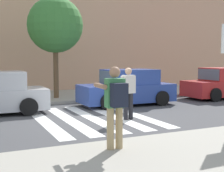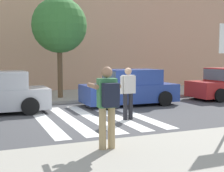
{
  "view_description": "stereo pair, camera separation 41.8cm",
  "coord_description": "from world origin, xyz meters",
  "views": [
    {
      "loc": [
        -3.77,
        -9.69,
        2.04
      ],
      "look_at": [
        0.6,
        -0.2,
        1.1
      ],
      "focal_mm": 50.0,
      "sensor_mm": 36.0,
      "label": 1
    },
    {
      "loc": [
        -3.39,
        -9.86,
        2.04
      ],
      "look_at": [
        0.6,
        -0.2,
        1.1
      ],
      "focal_mm": 50.0,
      "sensor_mm": 36.0,
      "label": 2
    }
  ],
  "objects": [
    {
      "name": "crosswalk_stripe_2",
      "position": [
        0.0,
        0.2,
        0.0
      ],
      "size": [
        0.44,
        5.2,
        0.01
      ],
      "primitive_type": "cube",
      "color": "silver",
      "rests_on": "ground"
    },
    {
      "name": "crosswalk_stripe_1",
      "position": [
        -0.8,
        0.2,
        0.0
      ],
      "size": [
        0.44,
        5.2,
        0.01
      ],
      "primitive_type": "cube",
      "color": "silver",
      "rests_on": "ground"
    },
    {
      "name": "sidewalk_far",
      "position": [
        0.0,
        6.0,
        0.07
      ],
      "size": [
        60.0,
        4.8,
        0.14
      ],
      "primitive_type": "cube",
      "color": "#9E998C",
      "rests_on": "ground"
    },
    {
      "name": "photographer_with_backpack",
      "position": [
        -1.04,
        -3.93,
        1.17
      ],
      "size": [
        0.61,
        0.86,
        1.72
      ],
      "color": "tan",
      "rests_on": "sidewalk_near"
    },
    {
      "name": "building_facade_far",
      "position": [
        0.0,
        10.4,
        3.21
      ],
      "size": [
        56.0,
        4.0,
        6.42
      ],
      "primitive_type": "cube",
      "color": "tan",
      "rests_on": "ground"
    },
    {
      "name": "parked_car_red",
      "position": [
        8.0,
        2.3,
        0.73
      ],
      "size": [
        4.1,
        1.92,
        1.55
      ],
      "color": "red",
      "rests_on": "ground"
    },
    {
      "name": "ground_plane",
      "position": [
        0.0,
        0.0,
        0.0
      ],
      "size": [
        120.0,
        120.0,
        0.0
      ],
      "primitive_type": "plane",
      "color": "#424244"
    },
    {
      "name": "crosswalk_stripe_3",
      "position": [
        0.8,
        0.2,
        0.0
      ],
      "size": [
        0.44,
        5.2,
        0.01
      ],
      "primitive_type": "cube",
      "color": "silver",
      "rests_on": "ground"
    },
    {
      "name": "crosswalk_stripe_0",
      "position": [
        -1.6,
        0.2,
        0.0
      ],
      "size": [
        0.44,
        5.2,
        0.01
      ],
      "primitive_type": "cube",
      "color": "silver",
      "rests_on": "ground"
    },
    {
      "name": "crosswalk_stripe_4",
      "position": [
        1.6,
        0.2,
        0.0
      ],
      "size": [
        0.44,
        5.2,
        0.01
      ],
      "primitive_type": "cube",
      "color": "silver",
      "rests_on": "ground"
    },
    {
      "name": "street_tree_center",
      "position": [
        0.01,
        4.9,
        3.57
      ],
      "size": [
        2.62,
        2.62,
        4.76
      ],
      "color": "brown",
      "rests_on": "sidewalk_far"
    },
    {
      "name": "pedestrian_crossing",
      "position": [
        1.0,
        -0.62,
        0.97
      ],
      "size": [
        0.58,
        0.27,
        1.72
      ],
      "color": "#232328",
      "rests_on": "ground"
    },
    {
      "name": "parked_car_blue",
      "position": [
        2.48,
        2.3,
        0.73
      ],
      "size": [
        4.1,
        1.92,
        1.55
      ],
      "color": "#284293",
      "rests_on": "ground"
    }
  ]
}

